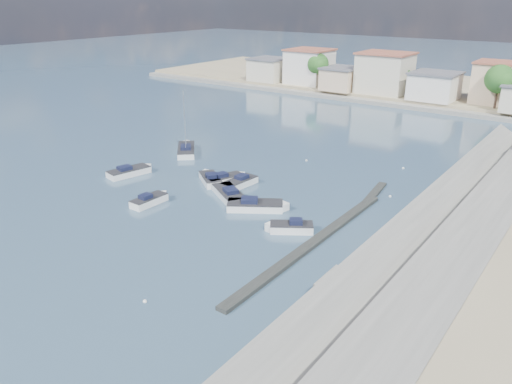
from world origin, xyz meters
TOP-DOWN VIEW (x-y plane):
  - ground at (0.00, 40.00)m, footprint 400.00×400.00m
  - seawall_walkway at (18.50, 13.00)m, footprint 5.00×90.00m
  - breakwater at (6.90, 12.69)m, footprint 2.00×31.02m
  - far_shore_land at (0.00, 92.00)m, footprint 160.00×40.00m
  - far_shore_quay at (0.00, 71.00)m, footprint 160.00×2.50m
  - shore_trees at (8.34, 68.11)m, footprint 74.56×38.32m
  - motorboat_a at (-11.83, 7.70)m, footprint 1.69×4.64m
  - motorboat_b at (-9.49, 17.70)m, footprint 3.35×5.10m
  - motorboat_c at (-6.39, 14.16)m, footprint 5.98×4.78m
  - motorboat_d at (3.81, 10.82)m, footprint 4.30×3.65m
  - motorboat_e at (-20.80, 12.66)m, footprint 3.10×5.93m
  - motorboat_f at (-11.13, 16.52)m, footprint 4.83×4.20m
  - motorboat_g at (-7.42, 17.19)m, footprint 2.19×5.45m
  - motorboat_h at (-1.62, 13.28)m, footprint 6.06×5.08m
  - sailboat at (-21.86, 23.68)m, footprint 6.27×6.54m
  - mooring_buoys at (5.79, 17.17)m, footprint 19.31×40.58m

SIDE VIEW (x-z plane):
  - ground at x=0.00m, z-range 0.00..0.00m
  - mooring_buoys at x=5.79m, z-range -0.10..0.20m
  - breakwater at x=6.90m, z-range 0.00..0.35m
  - motorboat_d at x=3.81m, z-range -0.36..1.12m
  - motorboat_b at x=-9.49m, z-range -0.36..1.12m
  - motorboat_f at x=-11.13m, z-range -0.36..1.12m
  - motorboat_e at x=-20.80m, z-range -0.36..1.12m
  - motorboat_h at x=-1.62m, z-range -0.36..1.12m
  - motorboat_a at x=-11.83m, z-range -0.36..1.12m
  - motorboat_c at x=-6.39m, z-range -0.36..1.12m
  - motorboat_g at x=-7.42m, z-range -0.36..1.12m
  - far_shore_quay at x=0.00m, z-range 0.00..0.80m
  - sailboat at x=-21.86m, z-range -4.09..4.91m
  - far_shore_land at x=0.00m, z-range 0.00..1.40m
  - seawall_walkway at x=18.50m, z-range 0.00..1.80m
  - shore_trees at x=8.34m, z-range 2.26..10.18m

